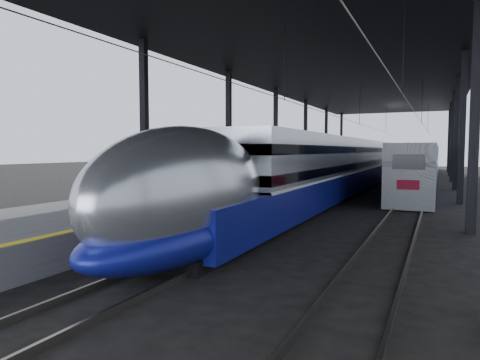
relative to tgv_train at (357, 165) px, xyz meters
The scene contains 8 objects.
ground 24.47m from the tgv_train, 94.70° to the right, with size 160.00×160.00×0.00m, color black.
platform 7.13m from the tgv_train, 141.90° to the right, with size 6.00×80.00×1.00m, color #4C4C4F.
yellow_strip 5.16m from the tgv_train, 122.05° to the right, with size 0.30×80.00×0.01m, color yellow.
rails 5.30m from the tgv_train, 59.90° to the right, with size 6.52×80.00×0.16m.
canopy 8.42m from the tgv_train, 91.32° to the right, with size 18.00×75.00×9.47m.
tgv_train is the anchor object (origin of this frame).
second_train 14.10m from the tgv_train, 69.22° to the left, with size 2.62×56.05×3.60m.
child 25.59m from the tgv_train, 97.07° to the right, with size 0.33×0.22×0.92m, color #473017.
Camera 1 is at (8.44, -13.50, 3.23)m, focal length 32.00 mm.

